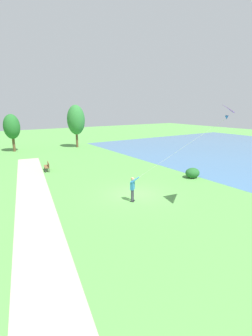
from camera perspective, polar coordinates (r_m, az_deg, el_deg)
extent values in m
plane|color=#569947|center=(17.82, 2.10, -6.46)|extent=(120.00, 120.00, 0.00)
cube|color=#ADA393|center=(17.06, -21.13, -8.42)|extent=(7.83, 31.94, 0.02)
cube|color=#232328|center=(16.74, 1.74, -7.77)|extent=(0.23, 0.26, 0.06)
cylinder|color=#383842|center=(16.59, 1.69, -6.42)|extent=(0.14, 0.14, 0.82)
cube|color=#232328|center=(16.53, 1.49, -8.07)|extent=(0.23, 0.26, 0.06)
cylinder|color=#383842|center=(16.38, 1.43, -6.70)|extent=(0.14, 0.14, 0.82)
cube|color=teal|center=(16.24, 1.58, -4.22)|extent=(0.45, 0.42, 0.60)
sphere|color=#DBB28E|center=(16.10, 1.59, -2.67)|extent=(0.22, 0.22, 0.22)
ellipsoid|color=olive|center=(16.09, 1.54, -2.53)|extent=(0.31, 0.31, 0.13)
cylinder|color=teal|center=(16.12, 2.43, -2.69)|extent=(0.17, 0.56, 0.43)
cylinder|color=teal|center=(15.96, 2.25, -2.87)|extent=(0.55, 0.31, 0.43)
sphere|color=#DBB28E|center=(15.96, 2.89, -2.39)|extent=(0.10, 0.10, 0.10)
pyramid|color=purple|center=(14.67, 21.90, 12.57)|extent=(1.62, 1.47, 0.50)
cone|color=blue|center=(14.69, 23.13, 11.16)|extent=(0.28, 0.28, 0.22)
cylinder|color=black|center=(14.69, 23.18, 11.59)|extent=(1.15, 0.87, 0.02)
cylinder|color=silver|center=(14.99, 12.49, 4.07)|extent=(3.15, 4.10, 4.02)
cube|color=brown|center=(25.59, -18.64, 0.34)|extent=(0.69, 1.55, 0.05)
cube|color=brown|center=(25.56, -18.26, 0.87)|extent=(0.30, 1.48, 0.40)
cube|color=#2D2D33|center=(24.99, -18.82, -0.54)|extent=(0.07, 0.07, 0.45)
cube|color=#2D2D33|center=(25.01, -18.09, -0.47)|extent=(0.07, 0.07, 0.45)
cube|color=#2D2D33|center=(26.29, -19.08, 0.16)|extent=(0.07, 0.07, 0.45)
cube|color=#2D2D33|center=(26.31, -18.39, 0.22)|extent=(0.07, 0.07, 0.45)
cylinder|color=brown|center=(38.69, -25.50, 5.40)|extent=(0.37, 0.37, 2.40)
ellipsoid|color=#236628|center=(38.44, -25.89, 8.99)|extent=(2.28, 2.59, 3.57)
cylinder|color=brown|center=(39.52, -11.77, 6.94)|extent=(0.36, 0.36, 2.78)
ellipsoid|color=#2D7533|center=(39.26, -12.00, 11.32)|extent=(2.78, 2.94, 4.68)
ellipsoid|color=#236028|center=(22.70, 15.76, -1.14)|extent=(1.39, 1.18, 0.94)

